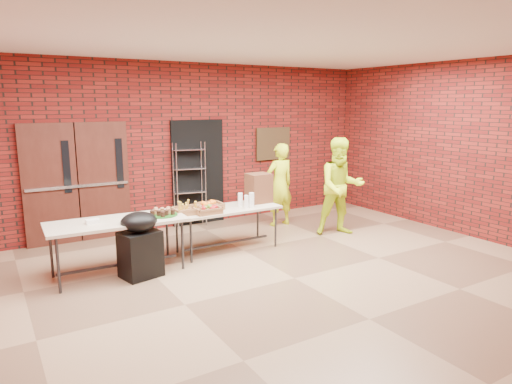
# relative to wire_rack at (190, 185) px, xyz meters

# --- Properties ---
(room) EXTENTS (8.08, 7.08, 3.28)m
(room) POSITION_rel_wire_rack_xyz_m (0.14, -3.32, 0.76)
(room) COLOR brown
(room) RESTS_ON ground
(double_doors) EXTENTS (1.78, 0.12, 2.10)m
(double_doors) POSITION_rel_wire_rack_xyz_m (-2.05, 0.12, 0.22)
(double_doors) COLOR #4A1F15
(double_doors) RESTS_ON room
(dark_doorway) EXTENTS (1.10, 0.06, 2.10)m
(dark_doorway) POSITION_rel_wire_rack_xyz_m (0.24, 0.14, 0.21)
(dark_doorway) COLOR black
(dark_doorway) RESTS_ON room
(bronze_plaque) EXTENTS (0.85, 0.04, 0.70)m
(bronze_plaque) POSITION_rel_wire_rack_xyz_m (2.04, 0.13, 0.71)
(bronze_plaque) COLOR #3C2A18
(bronze_plaque) RESTS_ON room
(wire_rack) EXTENTS (0.64, 0.32, 1.68)m
(wire_rack) POSITION_rel_wire_rack_xyz_m (0.00, 0.00, 0.00)
(wire_rack) COLOR #B1B1B8
(wire_rack) RESTS_ON room
(table_left) EXTENTS (1.94, 0.87, 0.79)m
(table_left) POSITION_rel_wire_rack_xyz_m (-1.90, -1.84, -0.12)
(table_left) COLOR #BDAF91
(table_left) RESTS_ON room
(table_right) EXTENTS (1.75, 0.74, 0.72)m
(table_right) POSITION_rel_wire_rack_xyz_m (-0.06, -1.68, -0.18)
(table_right) COLOR #BDAF91
(table_right) RESTS_ON room
(basket_bananas) EXTENTS (0.43, 0.33, 0.13)m
(basket_bananas) POSITION_rel_wire_rack_xyz_m (-0.78, -1.72, -0.06)
(basket_bananas) COLOR #92623B
(basket_bananas) RESTS_ON table_right
(basket_oranges) EXTENTS (0.42, 0.32, 0.13)m
(basket_oranges) POSITION_rel_wire_rack_xyz_m (-0.35, -1.62, -0.06)
(basket_oranges) COLOR #92623B
(basket_oranges) RESTS_ON table_right
(basket_apples) EXTENTS (0.40, 0.31, 0.12)m
(basket_apples) POSITION_rel_wire_rack_xyz_m (-0.50, -1.87, -0.06)
(basket_apples) COLOR #92623B
(basket_apples) RESTS_ON table_right
(muffin_tray) EXTENTS (0.45, 0.45, 0.11)m
(muffin_tray) POSITION_rel_wire_rack_xyz_m (-1.24, -1.89, -0.00)
(muffin_tray) COLOR #184F15
(muffin_tray) RESTS_ON table_left
(napkin_box) EXTENTS (0.18, 0.12, 0.06)m
(napkin_box) POSITION_rel_wire_rack_xyz_m (-2.23, -1.83, -0.02)
(napkin_box) COLOR white
(napkin_box) RESTS_ON table_left
(coffee_dispenser) EXTENTS (0.38, 0.34, 0.51)m
(coffee_dispenser) POSITION_rel_wire_rack_xyz_m (0.62, -1.59, 0.13)
(coffee_dispenser) COLOR #58321E
(coffee_dispenser) RESTS_ON table_right
(cup_stack_front) EXTENTS (0.07, 0.07, 0.21)m
(cup_stack_front) POSITION_rel_wire_rack_xyz_m (0.21, -1.86, -0.01)
(cup_stack_front) COLOR white
(cup_stack_front) RESTS_ON table_right
(cup_stack_mid) EXTENTS (0.08, 0.08, 0.25)m
(cup_stack_mid) POSITION_rel_wire_rack_xyz_m (0.29, -1.89, 0.01)
(cup_stack_mid) COLOR white
(cup_stack_mid) RESTS_ON table_right
(cup_stack_back) EXTENTS (0.08, 0.08, 0.23)m
(cup_stack_back) POSITION_rel_wire_rack_xyz_m (0.18, -1.71, -0.00)
(cup_stack_back) COLOR white
(cup_stack_back) RESTS_ON table_right
(covered_grill) EXTENTS (0.60, 0.53, 0.94)m
(covered_grill) POSITION_rel_wire_rack_xyz_m (-1.67, -2.12, -0.37)
(covered_grill) COLOR black
(covered_grill) RESTS_ON room
(volunteer_woman) EXTENTS (0.61, 0.40, 1.65)m
(volunteer_woman) POSITION_rel_wire_rack_xyz_m (1.57, -0.83, -0.01)
(volunteer_woman) COLOR #D7F51B
(volunteer_woman) RESTS_ON room
(volunteer_man) EXTENTS (1.08, 0.98, 1.81)m
(volunteer_man) POSITION_rel_wire_rack_xyz_m (2.18, -1.94, 0.07)
(volunteer_man) COLOR #D7F51B
(volunteer_man) RESTS_ON room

